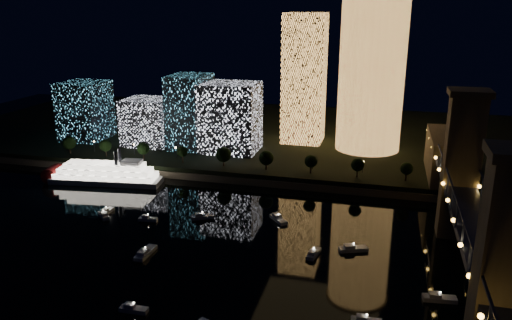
{
  "coord_description": "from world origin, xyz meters",
  "views": [
    {
      "loc": [
        39.22,
        -118.02,
        75.11
      ],
      "look_at": [
        -6.07,
        55.0,
        19.68
      ],
      "focal_mm": 35.0,
      "sensor_mm": 36.0,
      "label": 1
    }
  ],
  "objects_px": {
    "tower_cylindrical": "(372,72)",
    "riverboat": "(101,174)",
    "tower_rectangular": "(304,79)",
    "truss_bridge": "(480,254)"
  },
  "relations": [
    {
      "from": "tower_rectangular",
      "to": "riverboat",
      "type": "relative_size",
      "value": 1.24
    },
    {
      "from": "tower_rectangular",
      "to": "riverboat",
      "type": "height_order",
      "value": "tower_rectangular"
    },
    {
      "from": "tower_rectangular",
      "to": "riverboat",
      "type": "xyz_separation_m",
      "value": [
        -77.3,
        -75.8,
        -34.36
      ]
    },
    {
      "from": "truss_bridge",
      "to": "tower_rectangular",
      "type": "bearing_deg",
      "value": 116.06
    },
    {
      "from": "tower_cylindrical",
      "to": "riverboat",
      "type": "bearing_deg",
      "value": -148.43
    },
    {
      "from": "tower_cylindrical",
      "to": "tower_rectangular",
      "type": "bearing_deg",
      "value": 168.26
    },
    {
      "from": "truss_bridge",
      "to": "riverboat",
      "type": "height_order",
      "value": "truss_bridge"
    },
    {
      "from": "tower_cylindrical",
      "to": "tower_rectangular",
      "type": "distance_m",
      "value": 35.61
    },
    {
      "from": "tower_rectangular",
      "to": "truss_bridge",
      "type": "distance_m",
      "value": 155.53
    },
    {
      "from": "tower_rectangular",
      "to": "truss_bridge",
      "type": "relative_size",
      "value": 0.25
    }
  ]
}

